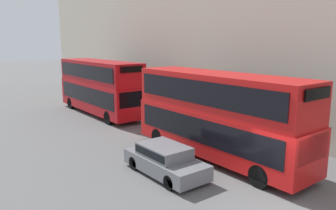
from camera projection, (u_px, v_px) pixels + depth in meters
ground_plane at (270, 199)px, 12.66m from camera, size 200.00×200.00×0.00m
bus_leading at (217, 112)px, 16.62m from camera, size 2.59×10.35×4.43m
bus_second_in_queue at (99, 85)px, 27.09m from camera, size 2.59×10.49×4.44m
car_dark_sedan at (165, 159)px, 14.86m from camera, size 1.84×4.29×1.37m
pedestrian at (244, 133)px, 18.68m from camera, size 0.36×0.36×1.85m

